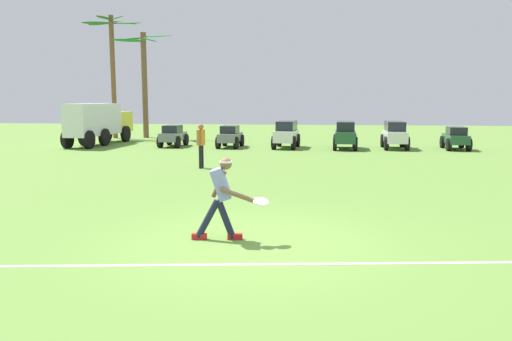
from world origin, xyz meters
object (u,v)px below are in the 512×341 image
object	(u,v)px
teammate_near_sideline	(201,142)
palm_tree_far_left	(113,63)
box_truck	(99,122)
parked_car_slot_c	(286,133)
parked_car_slot_f	(456,138)
palm_tree_left_of_centre	(144,77)
parked_car_slot_a	(173,136)
parked_car_slot_b	(230,136)
parked_car_slot_d	(345,134)
frisbee_in_flight	(261,202)
parked_car_slot_e	(395,134)
frisbee_thrower	(221,194)

from	to	relation	value
teammate_near_sideline	palm_tree_far_left	xyz separation A→B (m)	(-8.37, 13.06, 3.71)
box_truck	palm_tree_far_left	xyz separation A→B (m)	(-0.92, 4.50, 3.42)
parked_car_slot_c	parked_car_slot_f	distance (m)	8.20
palm_tree_far_left	palm_tree_left_of_centre	size ratio (longest dim) A/B	1.15
parked_car_slot_c	palm_tree_far_left	xyz separation A→B (m)	(-11.00, 5.25, 3.93)
teammate_near_sideline	parked_car_slot_c	world-z (taller)	teammate_near_sideline
parked_car_slot_a	parked_car_slot_b	distance (m)	3.01
parked_car_slot_c	parked_car_slot_d	distance (m)	2.90
frisbee_in_flight	parked_car_slot_c	world-z (taller)	parked_car_slot_c
parked_car_slot_b	palm_tree_far_left	xyz separation A→B (m)	(-8.16, 5.30, 4.09)
parked_car_slot_d	parked_car_slot_b	bearing A→B (deg)	178.56
frisbee_in_flight	palm_tree_left_of_centre	world-z (taller)	palm_tree_left_of_centre
frisbee_in_flight	parked_car_slot_c	distance (m)	16.79
frisbee_in_flight	parked_car_slot_e	xyz separation A→B (m)	(4.94, 16.96, 0.01)
parked_car_slot_d	parked_car_slot_e	distance (m)	2.46
parked_car_slot_e	palm_tree_far_left	size ratio (longest dim) A/B	0.32
parked_car_slot_a	box_truck	distance (m)	4.33
parked_car_slot_d	palm_tree_left_of_centre	size ratio (longest dim) A/B	0.38
frisbee_in_flight	parked_car_slot_f	world-z (taller)	parked_car_slot_f
parked_car_slot_d	teammate_near_sideline	bearing A→B (deg)	-125.91
parked_car_slot_a	frisbee_thrower	bearing A→B (deg)	-71.77
parked_car_slot_b	parked_car_slot_e	world-z (taller)	parked_car_slot_e
frisbee_in_flight	teammate_near_sideline	distance (m)	9.48
palm_tree_far_left	parked_car_slot_f	bearing A→B (deg)	-15.12
parked_car_slot_e	box_truck	size ratio (longest dim) A/B	0.41
parked_car_slot_c	parked_car_slot_d	bearing A→B (deg)	-3.77
frisbee_in_flight	parked_car_slot_e	world-z (taller)	parked_car_slot_e
frisbee_in_flight	palm_tree_left_of_centre	xyz separation A→B (m)	(-9.60, 22.64, 3.11)
palm_tree_far_left	parked_car_slot_a	bearing A→B (deg)	-44.89
parked_car_slot_e	palm_tree_left_of_centre	bearing A→B (deg)	158.65
frisbee_thrower	frisbee_in_flight	bearing A→B (deg)	-10.35
teammate_near_sideline	parked_car_slot_f	distance (m)	13.39
parked_car_slot_d	box_truck	size ratio (longest dim) A/B	0.41
parked_car_slot_b	parked_car_slot_d	bearing A→B (deg)	-1.44
frisbee_in_flight	box_truck	world-z (taller)	box_truck
frisbee_thrower	frisbee_in_flight	size ratio (longest dim) A/B	3.88
parked_car_slot_e	palm_tree_left_of_centre	world-z (taller)	palm_tree_left_of_centre
frisbee_in_flight	parked_car_slot_a	size ratio (longest dim) A/B	0.17
parked_car_slot_a	parked_car_slot_e	xyz separation A→B (m)	(11.17, 0.05, 0.16)
parked_car_slot_e	parked_car_slot_f	world-z (taller)	parked_car_slot_e
parked_car_slot_a	parked_car_slot_b	bearing A→B (deg)	-3.25
palm_tree_left_of_centre	palm_tree_far_left	bearing A→B (deg)	-161.35
frisbee_thrower	box_truck	distance (m)	19.97
frisbee_in_flight	parked_car_slot_b	size ratio (longest dim) A/B	0.16
palm_tree_far_left	frisbee_thrower	bearing A→B (deg)	-64.02
parked_car_slot_a	box_truck	xyz separation A→B (m)	(-4.23, 0.63, 0.67)
box_truck	palm_tree_far_left	bearing A→B (deg)	101.52
teammate_near_sideline	parked_car_slot_f	bearing A→B (deg)	36.03
parked_car_slot_f	box_truck	bearing A→B (deg)	177.85
parked_car_slot_b	parked_car_slot_d	distance (m)	5.74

